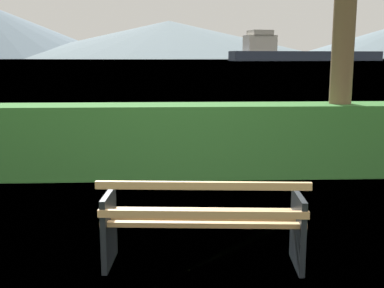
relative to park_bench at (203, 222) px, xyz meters
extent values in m
plane|color=#4C6B33|center=(0.00, 0.06, -0.43)|extent=(1400.00, 1400.00, 0.00)
plane|color=#6B8EA3|center=(0.00, 307.24, -0.43)|extent=(620.00, 620.00, 0.00)
cube|color=tan|center=(-0.01, -0.13, 0.02)|extent=(1.81, 0.20, 0.04)
cube|color=tan|center=(0.00, 0.06, 0.02)|extent=(1.81, 0.20, 0.04)
cube|color=tan|center=(0.02, 0.25, 0.02)|extent=(1.81, 0.20, 0.04)
cube|color=tan|center=(-0.02, -0.20, 0.14)|extent=(1.80, 0.18, 0.06)
cube|color=tan|center=(-0.02, -0.25, 0.41)|extent=(1.80, 0.18, 0.06)
cube|color=#1E2328|center=(-0.86, 0.11, -0.09)|extent=(0.09, 0.51, 0.68)
cube|color=#1E2328|center=(0.86, -0.02, -0.09)|extent=(0.09, 0.51, 0.68)
cube|color=#387A33|center=(0.00, 3.46, 0.15)|extent=(7.76, 0.81, 1.15)
cylinder|color=brown|center=(2.46, 3.50, 1.93)|extent=(0.35, 0.35, 4.71)
cube|color=#2D384C|center=(63.64, 218.61, 1.76)|extent=(73.70, 23.72, 4.37)
cube|color=silver|center=(40.67, 214.18, 7.44)|extent=(14.64, 11.38, 7.00)
cube|color=beige|center=(40.67, 214.18, 12.03)|extent=(10.95, 11.61, 2.19)
cone|color=slate|center=(0.00, 531.65, 19.75)|extent=(353.47, 353.47, 40.35)
camera|label=1|loc=(-0.29, -4.11, 1.46)|focal=44.83mm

